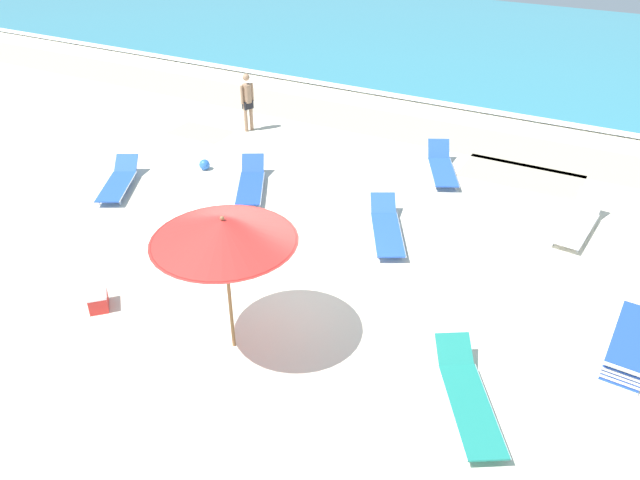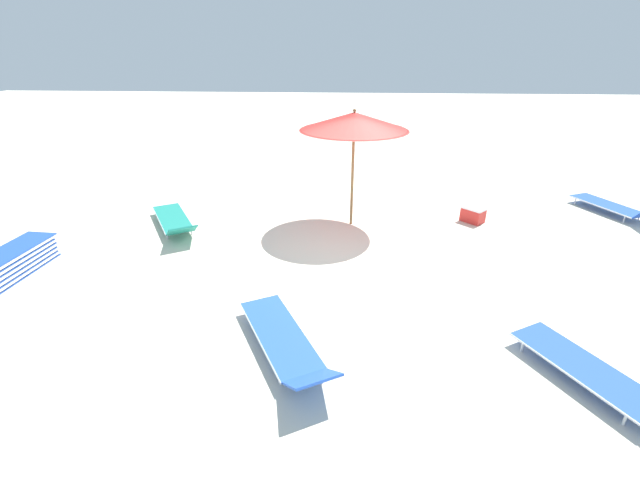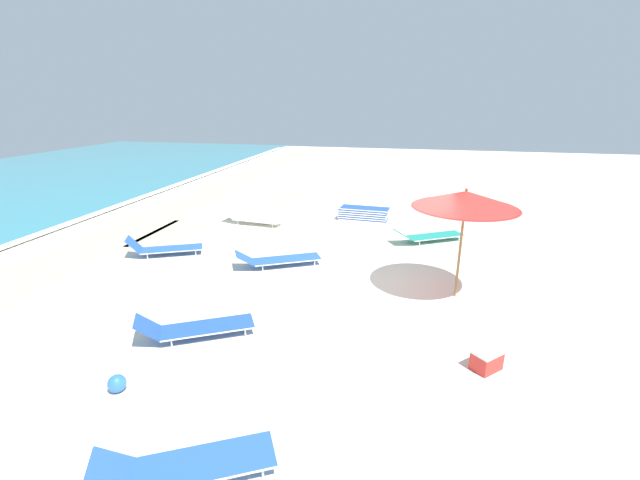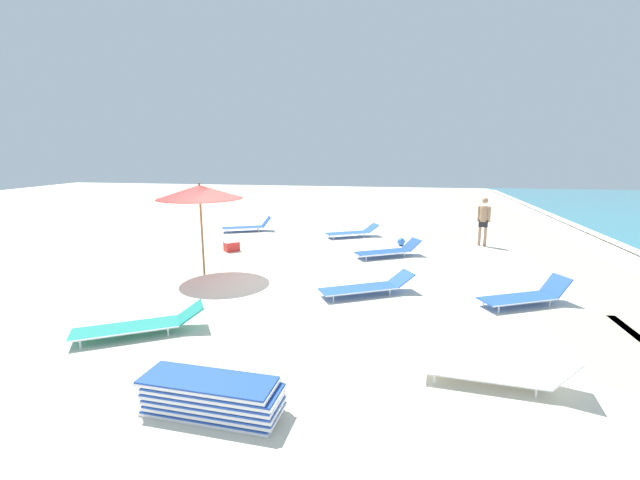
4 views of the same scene
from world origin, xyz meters
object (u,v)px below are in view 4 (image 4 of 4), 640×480
object	(u,v)px
sun_lounger_near_water_left	(525,296)
beachgoer_wading_adult	(484,219)
sun_lounger_near_water_right	(139,325)
sun_lounger_beside_umbrella	(367,286)
beach_umbrella	(200,192)
sun_lounger_mid_beach_pair_b	(388,250)
beach_ball	(401,242)
sun_lounger_mid_beach_pair_a	(248,226)
lounger_stack	(212,396)
cooler_box	(232,246)
sun_lounger_mid_beach_solo	(499,371)
sun_lounger_under_umbrella	(352,232)

from	to	relation	value
sun_lounger_near_water_left	beachgoer_wading_adult	size ratio (longest dim) A/B	1.21
sun_lounger_near_water_right	sun_lounger_beside_umbrella	bearing A→B (deg)	95.79
beach_umbrella	sun_lounger_mid_beach_pair_b	distance (m)	6.24
beach_umbrella	beach_ball	bearing A→B (deg)	130.93
sun_lounger_beside_umbrella	sun_lounger_mid_beach_pair_a	xyz separation A→B (m)	(-7.32, -5.63, 0.02)
lounger_stack	sun_lounger_near_water_left	distance (m)	7.31
sun_lounger_beside_umbrella	sun_lounger_near_water_left	size ratio (longest dim) A/B	1.09
sun_lounger_near_water_right	beachgoer_wading_adult	size ratio (longest dim) A/B	1.32
sun_lounger_beside_umbrella	beachgoer_wading_adult	bearing A→B (deg)	120.45
sun_lounger_near_water_right	beachgoer_wading_adult	xyz separation A→B (m)	(-9.21, 7.85, 0.80)
sun_lounger_beside_umbrella	sun_lounger_mid_beach_pair_a	size ratio (longest dim) A/B	1.10
sun_lounger_near_water_left	cooler_box	size ratio (longest dim) A/B	3.55
sun_lounger_near_water_left	sun_lounger_mid_beach_pair_b	distance (m)	5.06
sun_lounger_mid_beach_pair_a	cooler_box	size ratio (longest dim) A/B	3.52
sun_lounger_near_water_right	beachgoer_wading_adult	world-z (taller)	beachgoer_wading_adult
sun_lounger_beside_umbrella	sun_lounger_near_water_right	bearing A→B (deg)	-81.19
sun_lounger_mid_beach_solo	cooler_box	distance (m)	10.34
lounger_stack	sun_lounger_mid_beach_pair_a	size ratio (longest dim) A/B	0.92
sun_lounger_near_water_right	beachgoer_wading_adult	distance (m)	12.13
lounger_stack	beach_ball	world-z (taller)	lounger_stack
beach_ball	cooler_box	distance (m)	6.10
lounger_stack	beach_ball	size ratio (longest dim) A/B	6.80
lounger_stack	sun_lounger_mid_beach_solo	xyz separation A→B (m)	(-1.43, 3.91, -0.03)
sun_lounger_mid_beach_pair_a	sun_lounger_mid_beach_pair_b	xyz separation A→B (m)	(3.44, 6.06, -0.01)
sun_lounger_beside_umbrella	beach_ball	distance (m)	5.72
beach_umbrella	beachgoer_wading_adult	xyz separation A→B (m)	(-5.25, 8.39, -1.32)
sun_lounger_beside_umbrella	sun_lounger_mid_beach_solo	xyz separation A→B (m)	(3.72, 2.22, 0.01)
lounger_stack	sun_lounger_mid_beach_solo	bearing A→B (deg)	114.02
beach_umbrella	sun_lounger_under_umbrella	xyz separation A→B (m)	(-6.00, 3.56, -2.11)
sun_lounger_beside_umbrella	cooler_box	world-z (taller)	sun_lounger_beside_umbrella
sun_lounger_under_umbrella	sun_lounger_beside_umbrella	xyz separation A→B (m)	(6.89, 1.07, -0.00)
sun_lounger_near_water_left	beach_ball	xyz separation A→B (m)	(-5.73, -2.72, -0.08)
lounger_stack	sun_lounger_beside_umbrella	size ratio (longest dim) A/B	0.84
sun_lounger_near_water_left	beachgoer_wading_adult	bearing A→B (deg)	152.35
beach_umbrella	sun_lounger_beside_umbrella	world-z (taller)	beach_umbrella
lounger_stack	sun_lounger_mid_beach_pair_b	bearing A→B (deg)	170.71
beach_umbrella	beachgoer_wading_adult	bearing A→B (deg)	122.03
sun_lounger_mid_beach_pair_b	sun_lounger_near_water_right	bearing A→B (deg)	-62.31
sun_lounger_under_umbrella	sun_lounger_near_water_left	size ratio (longest dim) A/B	1.01
sun_lounger_mid_beach_pair_b	cooler_box	size ratio (longest dim) A/B	3.65
sun_lounger_mid_beach_pair_a	sun_lounger_near_water_left	bearing A→B (deg)	26.96
sun_lounger_near_water_right	sun_lounger_mid_beach_solo	size ratio (longest dim) A/B	1.06
sun_lounger_near_water_left	sun_lounger_near_water_right	xyz separation A→B (m)	(2.99, -7.66, -0.02)
beach_umbrella	sun_lounger_mid_beach_pair_a	size ratio (longest dim) A/B	1.21
beach_umbrella	beachgoer_wading_adult	size ratio (longest dim) A/B	1.46
beachgoer_wading_adult	sun_lounger_mid_beach_pair_a	bearing A→B (deg)	-165.85
sun_lounger_beside_umbrella	cooler_box	bearing A→B (deg)	-155.20
sun_lounger_beside_umbrella	beach_ball	bearing A→B (deg)	143.33
sun_lounger_near_water_right	sun_lounger_mid_beach_pair_a	world-z (taller)	sun_lounger_mid_beach_pair_a
beach_umbrella	beach_ball	xyz separation A→B (m)	(-4.76, 5.48, -2.18)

